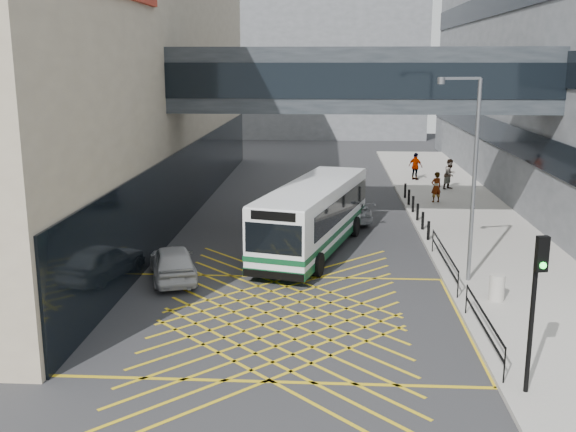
% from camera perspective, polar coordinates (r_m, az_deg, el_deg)
% --- Properties ---
extents(ground, '(120.00, 120.00, 0.00)m').
position_cam_1_polar(ground, '(22.61, -0.62, -8.72)').
color(ground, '#333335').
extents(building_far, '(28.00, 16.00, 18.00)m').
position_cam_1_polar(building_far, '(81.04, 1.00, 13.41)').
color(building_far, slate).
rests_on(building_far, ground).
extents(skybridge, '(20.00, 4.10, 3.00)m').
position_cam_1_polar(skybridge, '(33.01, 6.17, 11.40)').
color(skybridge, '#2B3035').
rests_on(skybridge, ground).
extents(pavement, '(6.00, 54.00, 0.16)m').
position_cam_1_polar(pavement, '(37.65, 14.84, -0.18)').
color(pavement, '#ABA69D').
rests_on(pavement, ground).
extents(box_junction, '(12.00, 9.00, 0.01)m').
position_cam_1_polar(box_junction, '(22.61, -0.62, -8.71)').
color(box_junction, gold).
rests_on(box_junction, ground).
extents(bus, '(5.18, 11.10, 3.03)m').
position_cam_1_polar(bus, '(30.21, 2.22, 0.08)').
color(bus, white).
rests_on(bus, ground).
extents(car_white, '(3.09, 4.81, 1.42)m').
position_cam_1_polar(car_white, '(26.72, -9.71, -3.85)').
color(car_white, '#BABABC').
rests_on(car_white, ground).
extents(car_dark, '(3.63, 5.02, 1.46)m').
position_cam_1_polar(car_dark, '(40.06, 1.89, 1.98)').
color(car_dark, black).
rests_on(car_dark, ground).
extents(car_silver, '(3.83, 5.35, 1.53)m').
position_cam_1_polar(car_silver, '(36.18, 4.43, 0.81)').
color(car_silver, '#919499').
rests_on(car_silver, ground).
extents(traffic_light, '(0.32, 0.49, 4.14)m').
position_cam_1_polar(traffic_light, '(17.59, 20.28, -6.09)').
color(traffic_light, black).
rests_on(traffic_light, pavement).
extents(street_lamp, '(1.72, 0.68, 7.65)m').
position_cam_1_polar(street_lamp, '(25.80, 15.20, 3.96)').
color(street_lamp, slate).
rests_on(street_lamp, pavement).
extents(litter_bin, '(0.54, 0.54, 0.93)m').
position_cam_1_polar(litter_bin, '(24.81, 17.27, -5.80)').
color(litter_bin, '#ADA89E').
rests_on(litter_bin, pavement).
extents(kerb_railings, '(0.05, 12.54, 1.00)m').
position_cam_1_polar(kerb_railings, '(24.38, 14.32, -5.31)').
color(kerb_railings, black).
rests_on(kerb_railings, pavement).
extents(bollards, '(0.14, 10.14, 0.90)m').
position_cam_1_polar(bollards, '(37.09, 10.72, 0.68)').
color(bollards, black).
rests_on(bollards, pavement).
extents(pedestrian_a, '(0.86, 0.76, 1.81)m').
position_cam_1_polar(pedestrian_a, '(40.96, 12.43, 2.40)').
color(pedestrian_a, gray).
rests_on(pedestrian_a, pavement).
extents(pedestrian_b, '(1.09, 1.06, 1.97)m').
position_cam_1_polar(pedestrian_b, '(45.42, 13.55, 3.46)').
color(pedestrian_b, gray).
rests_on(pedestrian_b, pavement).
extents(pedestrian_c, '(1.20, 1.16, 1.91)m').
position_cam_1_polar(pedestrian_c, '(48.48, 10.75, 4.14)').
color(pedestrian_c, gray).
rests_on(pedestrian_c, pavement).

